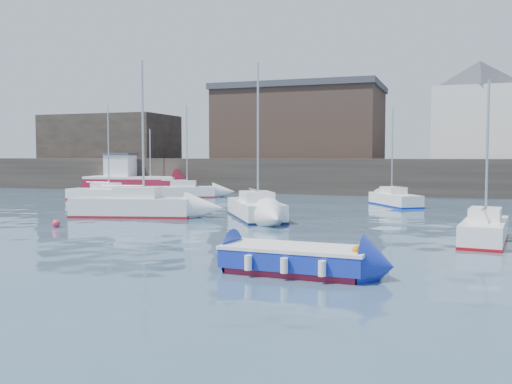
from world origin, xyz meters
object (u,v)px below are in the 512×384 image
(fishing_boat, at_px, (131,180))
(sailboat_f, at_px, (395,199))
(blue_dinghy, at_px, (296,258))
(sailboat_e, at_px, (103,194))
(sailboat_h, at_px, (181,191))
(buoy_far, at_px, (258,208))
(buoy_near, at_px, (56,227))
(sailboat_a, at_px, (133,206))
(buoy_mid, at_px, (489,246))
(sailboat_b, at_px, (256,209))
(sailboat_c, at_px, (484,230))

(fishing_boat, relative_size, sailboat_f, 1.42)
(blue_dinghy, distance_m, fishing_boat, 38.63)
(sailboat_f, bearing_deg, sailboat_e, -175.24)
(sailboat_h, relative_size, buoy_far, 17.42)
(sailboat_h, distance_m, buoy_near, 19.35)
(sailboat_a, distance_m, buoy_near, 5.11)
(fishing_boat, relative_size, buoy_mid, 20.84)
(sailboat_a, height_order, sailboat_h, sailboat_a)
(blue_dinghy, height_order, sailboat_e, sailboat_e)
(fishing_boat, height_order, sailboat_a, sailboat_a)
(blue_dinghy, distance_m, sailboat_h, 30.21)
(sailboat_e, distance_m, buoy_near, 16.60)
(blue_dinghy, relative_size, sailboat_a, 0.50)
(sailboat_b, bearing_deg, sailboat_c, -24.46)
(buoy_mid, bearing_deg, blue_dinghy, -127.34)
(sailboat_f, bearing_deg, buoy_far, -150.68)
(sailboat_e, bearing_deg, blue_dinghy, -45.80)
(sailboat_a, relative_size, sailboat_c, 1.35)
(sailboat_c, bearing_deg, buoy_mid, -81.82)
(fishing_boat, xyz_separation_m, sailboat_b, (18.25, -17.63, -0.58))
(sailboat_e, bearing_deg, buoy_far, -11.60)
(buoy_near, bearing_deg, sailboat_h, 99.88)
(sailboat_a, height_order, sailboat_b, sailboat_a)
(sailboat_f, distance_m, buoy_near, 21.31)
(buoy_far, bearing_deg, sailboat_b, -72.11)
(sailboat_a, xyz_separation_m, buoy_near, (-0.97, -4.99, -0.58))
(sailboat_e, bearing_deg, sailboat_a, -49.03)
(sailboat_b, height_order, sailboat_e, sailboat_b)
(sailboat_e, bearing_deg, sailboat_f, 4.76)
(sailboat_e, distance_m, sailboat_f, 21.05)
(sailboat_a, relative_size, buoy_far, 19.90)
(sailboat_c, distance_m, sailboat_h, 27.78)
(buoy_mid, xyz_separation_m, buoy_far, (-12.76, 11.51, 0.00))
(fishing_boat, distance_m, buoy_mid, 37.42)
(buoy_near, xyz_separation_m, buoy_mid, (18.31, 0.59, 0.00))
(blue_dinghy, relative_size, sailboat_c, 0.68)
(sailboat_c, xyz_separation_m, sailboat_h, (-21.50, 17.59, 0.00))
(sailboat_f, distance_m, buoy_mid, 16.67)
(fishing_boat, distance_m, sailboat_b, 25.38)
(sailboat_a, bearing_deg, sailboat_h, 106.95)
(buoy_near, bearing_deg, fishing_boat, 114.32)
(sailboat_a, relative_size, buoy_near, 22.62)
(sailboat_e, xyz_separation_m, buoy_far, (13.08, -2.69, -0.45))
(sailboat_e, height_order, sailboat_h, sailboat_h)
(sailboat_c, bearing_deg, fishing_boat, 142.18)
(buoy_mid, bearing_deg, sailboat_a, 165.77)
(sailboat_b, distance_m, buoy_near, 9.78)
(buoy_far, bearing_deg, blue_dinghy, -67.97)
(sailboat_c, xyz_separation_m, buoy_far, (-12.63, 10.62, -0.47))
(fishing_boat, distance_m, sailboat_h, 9.04)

